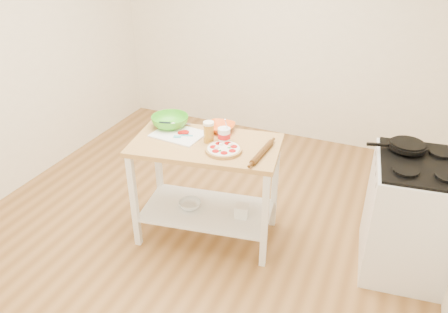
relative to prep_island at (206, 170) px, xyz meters
name	(u,v)px	position (x,y,z in m)	size (l,w,h in m)	color
room_shell	(189,88)	(-0.10, -0.04, 0.70)	(4.04, 4.54, 2.74)	olive
prep_island	(206,170)	(0.00, 0.00, 0.00)	(1.25, 0.81, 0.90)	tan
gas_stove	(410,216)	(1.58, 0.26, -0.17)	(0.70, 0.79, 1.11)	white
skillet	(406,146)	(1.45, 0.41, 0.33)	(0.42, 0.27, 0.03)	black
pizza	(224,149)	(0.18, -0.07, 0.27)	(0.28, 0.28, 0.04)	tan
cutting_board	(179,134)	(-0.27, 0.05, 0.26)	(0.43, 0.34, 0.04)	white
spatula	(182,136)	(-0.21, 0.01, 0.27)	(0.14, 0.09, 0.01)	#48B4BD
knife	(170,123)	(-0.42, 0.18, 0.27)	(0.26, 0.10, 0.01)	silver
orange_bowl	(220,127)	(0.02, 0.25, 0.28)	(0.23, 0.23, 0.06)	#E85817
green_bowl	(170,121)	(-0.40, 0.15, 0.30)	(0.31, 0.31, 0.10)	green
beer_pint	(209,132)	(0.01, 0.03, 0.34)	(0.09, 0.09, 0.17)	#B27C22
yogurt_tub	(224,135)	(0.13, 0.07, 0.31)	(0.10, 0.10, 0.21)	white
rolling_pin	(262,152)	(0.47, -0.01, 0.27)	(0.04, 0.04, 0.37)	#5B3614
shelf_glass_bowl	(190,205)	(-0.15, -0.04, -0.36)	(0.19, 0.19, 0.06)	silver
shelf_bin	(242,211)	(0.31, 0.03, -0.33)	(0.11, 0.11, 0.11)	white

